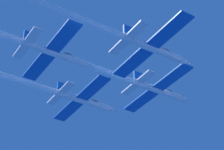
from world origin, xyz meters
TOP-DOWN VIEW (x-y plane):
  - jet_lead at (-0.50, -11.10)m, footprint 16.79×43.63m
  - jet_left_wing at (-9.52, -21.70)m, footprint 16.79×45.46m
  - jet_right_wing at (9.92, -20.03)m, footprint 16.79×43.61m

SIDE VIEW (x-z plane):
  - jet_right_wing at x=9.92m, z-range -2.11..0.67m
  - jet_left_wing at x=-9.52m, z-range -1.17..1.61m
  - jet_lead at x=-0.50m, z-range -0.61..2.17m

